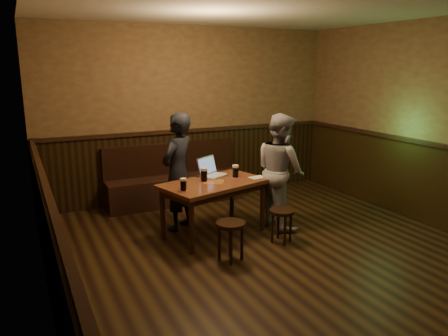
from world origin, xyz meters
TOP-DOWN VIEW (x-y plane):
  - room at (0.00, 0.22)m, footprint 5.04×6.04m
  - bench at (-0.41, 2.75)m, footprint 2.20×0.50m
  - pub_table at (-0.41, 1.20)m, footprint 1.49×1.09m
  - stool_left at (-0.56, 0.40)m, footprint 0.45×0.45m
  - stool_right at (0.25, 0.60)m, footprint 0.38×0.38m
  - pint_left at (-0.91, 0.98)m, footprint 0.10×0.10m
  - pint_mid at (-0.51, 1.27)m, footprint 0.12×0.12m
  - pint_right at (-0.06, 1.27)m, footprint 0.11×0.11m
  - laptop at (-0.31, 1.50)m, footprint 0.46×0.43m
  - menu at (0.21, 1.16)m, footprint 0.24×0.18m
  - person_suit at (-0.74, 1.62)m, footprint 0.69×0.65m
  - person_grey at (0.55, 1.13)m, footprint 0.61×0.77m

SIDE VIEW (x-z plane):
  - bench at x=-0.41m, z-range -0.16..0.79m
  - stool_right at x=0.25m, z-range 0.13..0.55m
  - stool_left at x=-0.56m, z-range 0.14..0.59m
  - pub_table at x=-0.41m, z-range 0.26..0.98m
  - menu at x=0.21m, z-range 0.72..0.72m
  - person_grey at x=0.55m, z-range 0.00..1.56m
  - laptop at x=-0.31m, z-range 0.65..0.91m
  - person_suit at x=-0.74m, z-range 0.00..1.58m
  - pint_left at x=-0.91m, z-range 0.72..0.87m
  - pint_right at x=-0.06m, z-range 0.72..0.89m
  - pint_mid at x=-0.51m, z-range 0.72..0.90m
  - room at x=0.00m, z-range -0.22..2.62m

